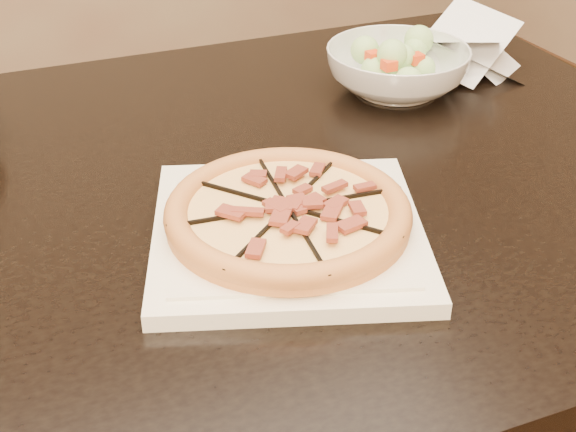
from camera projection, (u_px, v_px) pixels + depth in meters
name	position (u px, v px, depth m)	size (l,w,h in m)	color
dining_table	(167.00, 268.00, 0.96)	(1.43, 0.97, 0.75)	black
plate	(288.00, 232.00, 0.83)	(0.36, 0.36, 0.02)	white
pizza	(288.00, 213.00, 0.81)	(0.25, 0.25, 0.03)	#D48445
salad_bowl	(397.00, 70.00, 1.14)	(0.20, 0.20, 0.06)	white
salad	(399.00, 36.00, 1.12)	(0.08, 0.10, 0.04)	#C4ED9F
cling_film	(471.00, 52.00, 1.22)	(0.15, 0.12, 0.05)	silver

